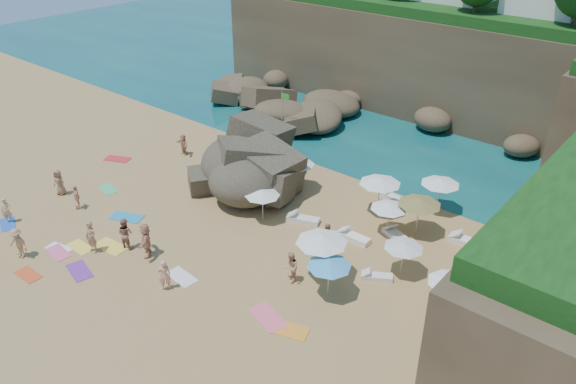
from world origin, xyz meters
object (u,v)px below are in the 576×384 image
Objects in this scene: flag_pole at (283,109)px; parasol_2 at (441,181)px; rock_outcrop at (253,186)px; person_stand_5 at (183,145)px; person_stand_0 at (7,211)px; parasol_1 at (380,181)px; person_stand_6 at (164,275)px; parasol_0 at (297,162)px; lounger_0 at (303,219)px; person_stand_3 at (327,239)px; person_stand_4 at (449,282)px; person_stand_2 at (288,165)px; person_stand_1 at (125,233)px.

parasol_2 is at bearing -9.74° from flag_pole.
rock_outcrop is 7.06m from person_stand_5.
flag_pole is at bearing 32.40° from person_stand_0.
parasol_1 is 1.07× the size of parasol_2.
person_stand_5 is (-3.59, -6.77, -1.56)m from flag_pole.
flag_pole is 2.19× the size of person_stand_6.
parasol_2 is at bearing 22.09° from parasol_0.
rock_outcrop is 3.30× the size of parasol_1.
person_stand_3 is (2.92, -1.72, 0.78)m from lounger_0.
person_stand_4 is (6.57, -4.45, -1.32)m from parasol_1.
person_stand_2 is (0.87, 2.51, 0.78)m from rock_outcrop.
flag_pole is 19.79m from person_stand_0.
person_stand_3 is at bearing -41.37° from flag_pole.
person_stand_2 is (8.63, 14.65, 0.00)m from person_stand_0.
person_stand_0 is at bearing -137.28° from parasol_2.
parasol_0 is at bearing 19.06° from person_stand_5.
lounger_0 is at bearing -44.43° from flag_pole.
person_stand_2 is 8.17m from person_stand_5.
person_stand_2 is (1.34, 11.85, -0.10)m from person_stand_1.
person_stand_5 is at bearing -165.96° from parasol_2.
flag_pole is 12.28m from parasol_1.
parasol_2 is 1.48× the size of person_stand_5.
rock_outcrop reaches higher than person_stand_0.
flag_pole is at bearing 115.71° from rock_outcrop.
lounger_0 is at bearing -14.25° from rock_outcrop.
person_stand_6 is (11.61, 1.87, 0.05)m from person_stand_0.
person_stand_4 is at bearing -25.53° from lounger_0.
person_stand_4 is at bearing -27.28° from flag_pole.
parasol_0 reaches higher than person_stand_0.
parasol_1 reaches higher than parasol_2.
parasol_0 reaches higher than person_stand_1.
parasol_2 is 9.94m from person_stand_2.
person_stand_0 is (-18.25, -16.86, -1.19)m from parasol_2.
person_stand_0 reaches higher than person_stand_5.
person_stand_3 is at bearing -14.98° from person_stand_0.
person_stand_5 is (-14.90, -1.99, -1.35)m from parasol_1.
person_stand_2 is (-4.29, 3.82, 0.63)m from lounger_0.
flag_pole reaches higher than person_stand_3.
rock_outcrop is 2.77m from person_stand_2.
person_stand_3 is at bearing -107.31° from parasol_2.
person_stand_0 is 0.94× the size of person_stand_6.
person_stand_0 is at bearing 122.47° from person_stand_3.
parasol_0 is 1.26× the size of person_stand_1.
person_stand_0 is 17.01m from person_stand_2.
person_stand_3 reaches higher than lounger_0.
flag_pole is 7.82m from person_stand_5.
flag_pole is 1.93× the size of lounger_0.
person_stand_5 is at bearing -160.34° from person_stand_4.
flag_pole is at bearing 136.14° from parasol_0.
parasol_0 is at bearing -141.65° from person_stand_6.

